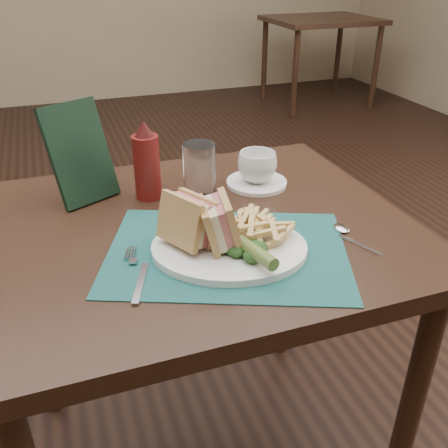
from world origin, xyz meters
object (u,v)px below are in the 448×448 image
Objects in this scene: table_bg_right at (318,62)px; saucer at (257,183)px; plate at (229,248)px; table_main at (201,354)px; drinking_glass at (199,171)px; placemat at (227,251)px; sandwich_half_b at (208,223)px; check_presenter at (80,153)px; sandwich_half_a at (179,224)px; coffee_cup at (257,167)px; ketchup_bottle at (146,160)px.

table_bg_right is 3.58m from saucer.
saucer is (0.17, 0.28, -0.00)m from plate.
drinking_glass is at bearing 69.96° from table_main.
placemat is at bearing -122.86° from saucer.
check_presenter reaches higher than sandwich_half_b.
drinking_glass is (0.02, 0.26, 0.06)m from plate.
placemat is 0.11m from sandwich_half_a.
coffee_cup reaches higher than table_main.
table_main is 0.46m from sandwich_half_b.
table_main is at bearing -123.37° from table_bg_right.
check_presenter is (-0.24, 0.34, 0.10)m from plate.
saucer is at bearing 6.00° from drinking_glass.
drinking_glass is (0.05, 0.13, 0.44)m from table_main.
placemat is 1.53× the size of plate.
coffee_cup reaches higher than saucer.
sandwich_half_a is 0.55× the size of ketchup_bottle.
check_presenter is at bearing 86.84° from sandwich_half_a.
placemat is at bearing -81.83° from check_presenter.
drinking_glass reaches higher than coffee_cup.
placemat is 0.33m from coffee_cup.
drinking_glass is at bearing 104.97° from plate.
placemat is 0.08m from sandwich_half_b.
coffee_cup is 0.74× the size of drinking_glass.
saucer is 0.17m from drinking_glass.
table_main is at bearing 32.10° from sandwich_half_a.
plate is at bearing -72.47° from ketchup_bottle.
drinking_glass is at bearing -174.00° from coffee_cup.
sandwich_half_b is 0.66× the size of saucer.
table_main is 6.92× the size of drinking_glass.
sandwich_half_b is 0.76× the size of drinking_glass.
plate is at bearing -78.92° from table_main.
ketchup_bottle is 0.81× the size of check_presenter.
table_bg_right is 3.91m from placemat.
ketchup_bottle is at bearing -43.58° from check_presenter.
sandwich_half_a is 0.05m from sandwich_half_b.
table_main is 0.46m from drinking_glass.
coffee_cup is 0.52× the size of ketchup_bottle.
sandwich_half_b reaches higher than saucer.
drinking_glass is (0.02, 0.26, 0.06)m from placemat.
drinking_glass is (-2.04, -3.04, 0.44)m from table_bg_right.
sandwich_half_b is 0.53× the size of ketchup_bottle.
ketchup_bottle reaches higher than table_bg_right.
coffee_cup is at bearing 57.14° from placemat.
table_main is 3.79m from table_bg_right.
plate reaches higher than placemat.
coffee_cup is at bearing 35.65° from table_main.
saucer is 0.04m from coffee_cup.
drinking_glass reaches higher than table_main.
coffee_cup is 0.42m from check_presenter.
plate is at bearing -81.67° from check_presenter.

